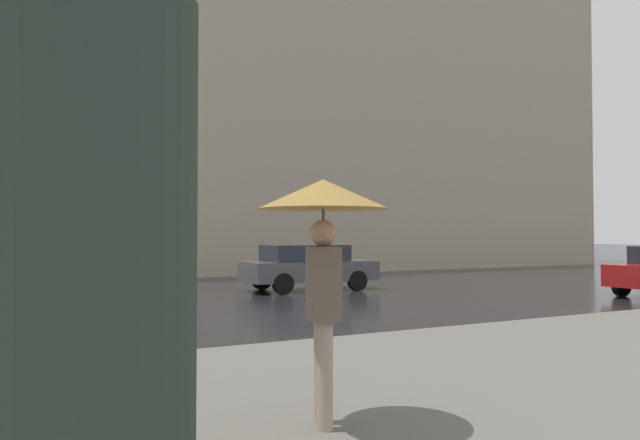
% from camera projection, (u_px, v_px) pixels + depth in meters
% --- Properties ---
extents(haussmann_block_corner, '(14.95, 29.92, 20.44)m').
position_uv_depth(haussmann_block_corner, '(311.00, 95.00, 34.84)').
color(haussmann_block_corner, tan).
rests_on(haussmann_block_corner, ground_plane).
extents(billboard_column, '(1.27, 1.27, 3.18)m').
position_uv_depth(billboard_column, '(69.00, 219.00, 2.84)').
color(billboard_column, '#28382D').
rests_on(billboard_column, sidewalk_pavement).
extents(traffic_signal_post, '(0.44, 0.30, 3.48)m').
position_uv_depth(traffic_signal_post, '(38.00, 153.00, 6.85)').
color(traffic_signal_post, '#232326').
rests_on(traffic_signal_post, sidewalk_pavement).
extents(car_dark_grey, '(1.85, 4.10, 1.41)m').
position_uv_depth(car_dark_grey, '(308.00, 266.00, 18.35)').
color(car_dark_grey, '#4C4C51').
rests_on(car_dark_grey, ground_plane).
extents(pedestrian_approaching_kerb, '(1.08, 1.08, 2.01)m').
position_uv_depth(pedestrian_approaching_kerb, '(323.00, 222.00, 4.84)').
color(pedestrian_approaching_kerb, '#6B5B4C').
rests_on(pedestrian_approaching_kerb, sidewalk_pavement).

